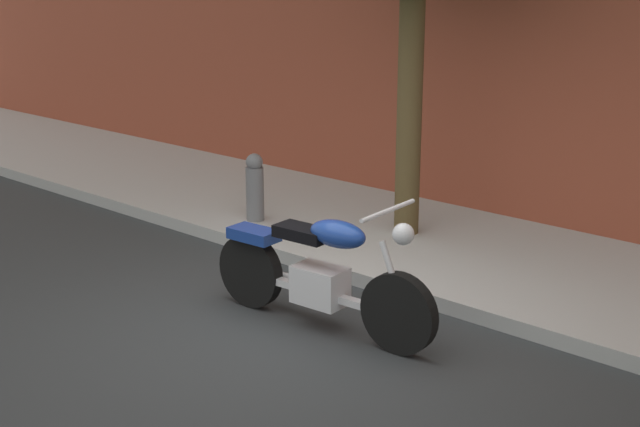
# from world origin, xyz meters

# --- Properties ---
(ground_plane) EXTENTS (60.00, 60.00, 0.00)m
(ground_plane) POSITION_xyz_m (0.00, 0.00, 0.00)
(ground_plane) COLOR #303335
(sidewalk) EXTENTS (24.34, 2.60, 0.14)m
(sidewalk) POSITION_xyz_m (0.00, 2.53, 0.07)
(sidewalk) COLOR #AEAEAE
(sidewalk) RESTS_ON ground
(motorcycle) EXTENTS (2.22, 0.70, 1.16)m
(motorcycle) POSITION_xyz_m (0.19, 0.30, 0.48)
(motorcycle) COLOR black
(motorcycle) RESTS_ON ground
(fire_hydrant) EXTENTS (0.20, 0.20, 0.91)m
(fire_hydrant) POSITION_xyz_m (-2.12, 1.80, 0.46)
(fire_hydrant) COLOR slate
(fire_hydrant) RESTS_ON ground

